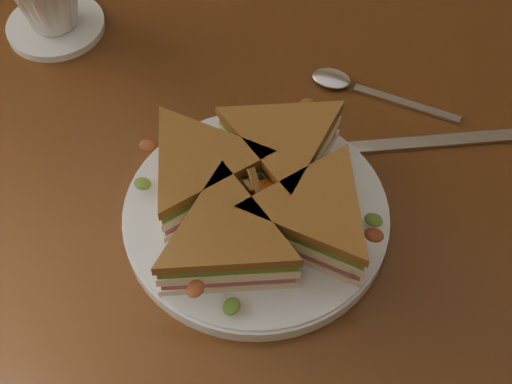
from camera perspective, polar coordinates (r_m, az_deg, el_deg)
table at (r=0.86m, az=3.68°, el=-3.64°), size 1.20×0.80×0.75m
plate at (r=0.74m, az=0.00°, el=-1.88°), size 0.28×0.28×0.02m
sandwich_wedges at (r=0.71m, az=0.00°, el=-0.23°), size 0.29×0.29×0.06m
crisps_mound at (r=0.72m, az=0.00°, el=-0.42°), size 0.09×0.09×0.05m
spoon at (r=0.88m, az=7.46°, el=8.49°), size 0.18×0.03×0.01m
knife at (r=0.83m, az=12.63°, el=3.81°), size 0.20×0.11×0.00m
saucer at (r=0.98m, az=-15.71°, el=12.67°), size 0.13×0.13×0.01m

